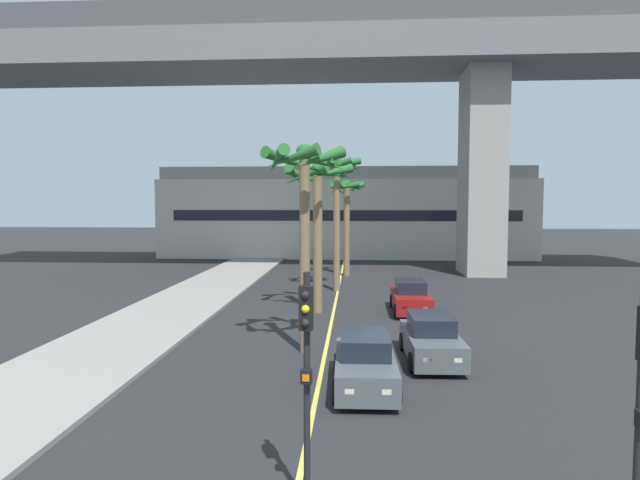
% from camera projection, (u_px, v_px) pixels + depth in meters
% --- Properties ---
extents(sidewalk_left, '(4.80, 80.00, 0.15)m').
position_uv_depth(sidewalk_left, '(99.00, 353.00, 19.03)').
color(sidewalk_left, gray).
rests_on(sidewalk_left, ground).
extents(lane_stripe_center, '(0.14, 56.00, 0.01)m').
position_uv_depth(lane_stripe_center, '(334.00, 312.00, 26.46)').
color(lane_stripe_center, '#DBCC4C').
rests_on(lane_stripe_center, ground).
extents(bridge_overpass, '(61.30, 8.00, 19.37)m').
position_uv_depth(bridge_overpass, '(360.00, 68.00, 40.09)').
color(bridge_overpass, slate).
rests_on(bridge_overpass, ground).
extents(pier_building_backdrop, '(36.14, 8.04, 8.78)m').
position_uv_depth(pier_building_backdrop, '(345.00, 213.00, 53.95)').
color(pier_building_backdrop, beige).
rests_on(pier_building_backdrop, ground).
extents(car_queue_front, '(1.84, 4.10, 1.56)m').
position_uv_depth(car_queue_front, '(411.00, 298.00, 26.35)').
color(car_queue_front, maroon).
rests_on(car_queue_front, ground).
extents(car_queue_second, '(1.90, 4.13, 1.56)m').
position_uv_depth(car_queue_second, '(365.00, 364.00, 15.57)').
color(car_queue_second, '#4C5156').
rests_on(car_queue_second, ground).
extents(car_queue_third, '(1.93, 4.15, 1.56)m').
position_uv_depth(car_queue_third, '(431.00, 340.00, 18.29)').
color(car_queue_third, '#4C5156').
rests_on(car_queue_third, ground).
extents(traffic_light_median_near, '(0.24, 0.37, 4.20)m').
position_uv_depth(traffic_light_median_near, '(306.00, 358.00, 9.28)').
color(traffic_light_median_near, black).
rests_on(traffic_light_median_near, ground).
extents(palm_tree_near_median, '(2.69, 2.70, 7.00)m').
position_uv_depth(palm_tree_near_median, '(347.00, 202.00, 38.91)').
color(palm_tree_near_median, brown).
rests_on(palm_tree_near_median, ground).
extents(palm_tree_mid_median, '(3.12, 3.16, 7.46)m').
position_uv_depth(palm_tree_mid_median, '(304.00, 183.00, 18.94)').
color(palm_tree_mid_median, brown).
rests_on(palm_tree_mid_median, ground).
extents(palm_tree_far_median, '(3.03, 3.03, 8.17)m').
position_uv_depth(palm_tree_far_median, '(337.00, 183.00, 32.28)').
color(palm_tree_far_median, brown).
rests_on(palm_tree_far_median, ground).
extents(palm_tree_farthest_median, '(3.53, 3.63, 7.32)m').
position_uv_depth(palm_tree_farthest_median, '(318.00, 197.00, 25.93)').
color(palm_tree_farthest_median, brown).
rests_on(palm_tree_farthest_median, ground).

